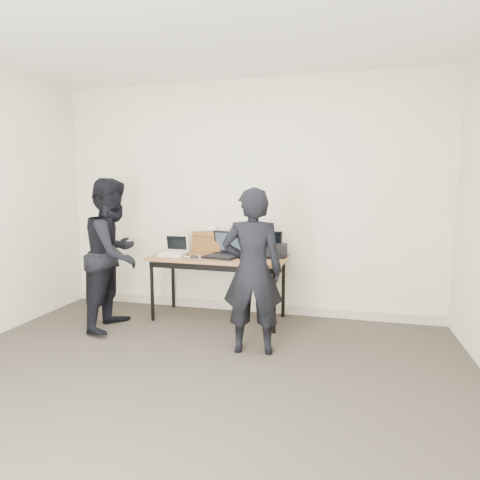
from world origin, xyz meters
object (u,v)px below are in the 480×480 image
(desk, at_px, (218,262))
(person_observer, at_px, (114,254))
(leather_satchel, at_px, (209,242))
(laptop_center, at_px, (224,251))
(laptop_beige, at_px, (174,251))
(laptop_right, at_px, (267,251))
(equipment_box, at_px, (277,250))
(person_typist, at_px, (252,271))

(desk, relative_size, person_observer, 0.97)
(leather_satchel, distance_m, person_observer, 1.09)
(laptop_center, relative_size, leather_satchel, 1.10)
(laptop_beige, bearing_deg, laptop_right, 9.96)
(laptop_center, height_order, equipment_box, laptop_center)
(laptop_beige, distance_m, laptop_center, 0.58)
(leather_satchel, xyz_separation_m, equipment_box, (0.81, -0.04, -0.06))
(leather_satchel, distance_m, equipment_box, 0.81)
(person_typist, height_order, person_observer, person_observer)
(laptop_right, xyz_separation_m, leather_satchel, (-0.70, 0.08, 0.07))
(leather_satchel, bearing_deg, laptop_beige, -131.40)
(laptop_center, height_order, person_observer, person_observer)
(leather_satchel, bearing_deg, person_observer, -128.94)
(laptop_beige, bearing_deg, equipment_box, 11.05)
(laptop_beige, bearing_deg, person_observer, -137.19)
(laptop_beige, relative_size, equipment_box, 1.21)
(leather_satchel, relative_size, equipment_box, 1.65)
(person_typist, bearing_deg, laptop_right, -96.11)
(person_typist, bearing_deg, laptop_center, -66.61)
(equipment_box, bearing_deg, leather_satchel, 177.48)
(desk, relative_size, laptop_beige, 5.44)
(leather_satchel, height_order, person_observer, person_observer)
(person_observer, bearing_deg, laptop_right, -70.01)
(laptop_center, relative_size, person_observer, 0.27)
(laptop_center, height_order, leather_satchel, laptop_center)
(leather_satchel, height_order, equipment_box, leather_satchel)
(desk, relative_size, equipment_box, 6.56)
(desk, distance_m, person_typist, 0.97)
(desk, height_order, laptop_right, laptop_right)
(desk, height_order, laptop_beige, laptop_beige)
(laptop_right, height_order, person_observer, person_observer)
(laptop_center, bearing_deg, equipment_box, 31.33)
(desk, relative_size, laptop_right, 3.36)
(laptop_right, relative_size, person_typist, 0.30)
(desk, relative_size, person_typist, 1.02)
(desk, xyz_separation_m, laptop_right, (0.52, 0.15, 0.12))
(laptop_center, distance_m, equipment_box, 0.59)
(laptop_beige, xyz_separation_m, laptop_right, (1.03, 0.19, 0.02))
(laptop_beige, distance_m, laptop_right, 1.05)
(person_typist, bearing_deg, laptop_beige, -43.39)
(desk, distance_m, leather_satchel, 0.34)
(laptop_center, xyz_separation_m, person_typist, (0.49, -0.78, -0.04))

